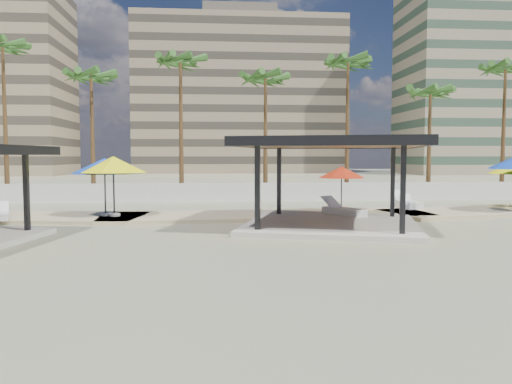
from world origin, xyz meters
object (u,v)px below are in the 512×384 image
Objects in this scene: lounger_b at (407,205)px; lounger_d at (406,204)px; umbrella_c at (342,172)px; pavilion_central at (332,175)px; lounger_a at (1,215)px; lounger_c at (343,211)px.

lounger_d reaches higher than lounger_b.
umbrella_c is 4.04m from lounger_b.
pavilion_central is at bearing 133.05° from lounger_d.
lounger_c is (15.60, 0.00, 0.04)m from lounger_a.
lounger_a is at bearing 95.88° from lounger_d.
pavilion_central is 5.95m from umbrella_c.
lounger_c is at bearing 123.89° from lounger_d.
pavilion_central reaches higher than lounger_c.
lounger_d is (4.41, 3.41, 0.01)m from lounger_c.
umbrella_c reaches higher than lounger_a.
lounger_b is at bearing 1.18° from umbrella_c.
lounger_b is at bearing 156.36° from lounger_d.
lounger_d is (5.59, 5.96, -1.81)m from pavilion_central.
pavilion_central is 3.70× the size of lounger_d.
pavilion_central is at bearing 122.85° from lounger_c.
lounger_c reaches higher than lounger_b.
lounger_a is 1.01× the size of lounger_b.
lounger_a is at bearing 112.88° from lounger_b.
lounger_d reaches higher than lounger_a.
pavilion_central reaches higher than umbrella_c.
lounger_a is at bearing 57.57° from lounger_c.
umbrella_c is 3.62m from lounger_c.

